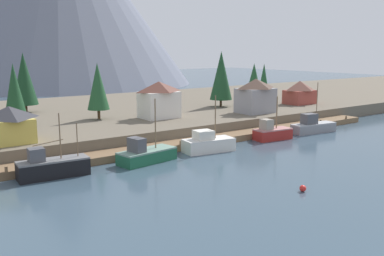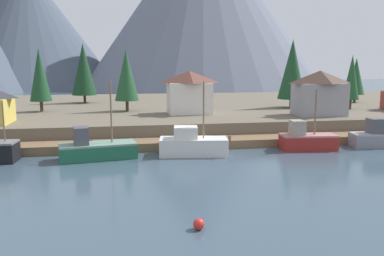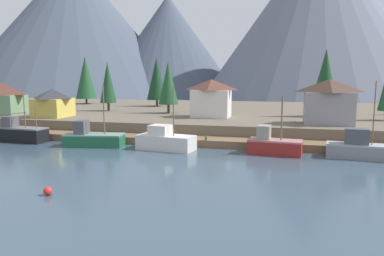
# 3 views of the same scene
# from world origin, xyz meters

# --- Properties ---
(ground_plane) EXTENTS (400.00, 400.00, 1.00)m
(ground_plane) POSITION_xyz_m (0.00, 20.00, -0.50)
(ground_plane) COLOR #384C5B
(dock) EXTENTS (80.00, 4.00, 1.60)m
(dock) POSITION_xyz_m (0.00, 1.99, 0.50)
(dock) COLOR brown
(dock) RESTS_ON ground_plane
(shoreline_bank) EXTENTS (400.00, 56.00, 2.50)m
(shoreline_bank) POSITION_xyz_m (0.00, 32.00, 1.25)
(shoreline_bank) COLOR #665B4C
(shoreline_bank) RESTS_ON ground_plane
(fishing_boat_black) EXTENTS (8.15, 3.23, 7.46)m
(fishing_boat_black) POSITION_xyz_m (-23.45, -1.74, 1.24)
(fishing_boat_black) COLOR black
(fishing_boat_black) RESTS_ON ground_plane
(fishing_boat_green) EXTENTS (8.30, 4.29, 8.29)m
(fishing_boat_green) POSITION_xyz_m (-11.32, -2.35, 1.09)
(fishing_boat_green) COLOR #1E5B3D
(fishing_boat_green) RESTS_ON ground_plane
(fishing_boat_white) EXTENTS (7.81, 4.19, 8.13)m
(fishing_boat_white) POSITION_xyz_m (-0.93, -2.25, 1.20)
(fishing_boat_white) COLOR silver
(fishing_boat_white) RESTS_ON ground_plane
(fishing_boat_red) EXTENTS (6.62, 3.35, 7.09)m
(fishing_boat_red) POSITION_xyz_m (12.82, -1.80, 1.16)
(fishing_boat_red) COLOR maroon
(fishing_boat_red) RESTS_ON ground_plane
(fishing_boat_grey) EXTENTS (8.95, 3.54, 8.93)m
(fishing_boat_grey) POSITION_xyz_m (23.09, -1.88, 1.18)
(fishing_boat_grey) COLOR gray
(fishing_boat_grey) RESTS_ON ground_plane
(house_grey) EXTENTS (7.11, 5.28, 6.59)m
(house_grey) POSITION_xyz_m (20.27, 9.78, 5.86)
(house_grey) COLOR gray
(house_grey) RESTS_ON shoreline_bank
(house_white) EXTENTS (6.74, 5.09, 6.53)m
(house_white) POSITION_xyz_m (1.72, 15.20, 5.83)
(house_white) COLOR silver
(house_white) RESTS_ON shoreline_bank
(house_yellow) EXTENTS (5.60, 5.93, 4.83)m
(house_yellow) POSITION_xyz_m (-25.21, 9.01, 4.97)
(house_yellow) COLOR gold
(house_yellow) RESTS_ON shoreline_bank
(house_red) EXTENTS (6.65, 4.90, 5.19)m
(house_red) POSITION_xyz_m (37.99, 13.84, 5.15)
(house_red) COLOR #9E4238
(house_red) RESTS_ON shoreline_bank
(conifer_near_right) EXTENTS (4.76, 4.76, 11.76)m
(conifer_near_right) POSITION_xyz_m (20.76, 20.75, 9.14)
(conifer_near_right) COLOR #4C3823
(conifer_near_right) RESTS_ON shoreline_bank
(conifer_mid_left) EXTENTS (3.36, 3.36, 10.01)m
(conifer_mid_left) POSITION_xyz_m (-21.13, 21.86, 8.33)
(conifer_mid_left) COLOR #4C3823
(conifer_mid_left) RESTS_ON shoreline_bank
(conifer_mid_right) EXTENTS (4.80, 4.80, 11.55)m
(conifer_mid_right) POSITION_xyz_m (-15.63, 36.12, 9.05)
(conifer_mid_right) COLOR #4C3823
(conifer_mid_right) RESTS_ON shoreline_bank
(conifer_back_left) EXTENTS (3.56, 3.56, 8.75)m
(conifer_back_left) POSITION_xyz_m (37.55, 28.03, 7.65)
(conifer_back_left) COLOR #4C3823
(conifer_back_left) RESTS_ON shoreline_bank
(conifer_back_right) EXTENTS (3.83, 3.83, 9.86)m
(conifer_back_right) POSITION_xyz_m (-7.63, 20.20, 8.28)
(conifer_back_right) COLOR #4C3823
(conifer_back_right) RESTS_ON shoreline_bank
(conifer_centre) EXTENTS (2.72, 2.72, 9.10)m
(conifer_centre) POSITION_xyz_m (29.84, 17.08, 7.80)
(conifer_centre) COLOR #4C3823
(conifer_centre) RESTS_ON shoreline_bank
(channel_buoy) EXTENTS (0.70, 0.70, 0.70)m
(channel_buoy) POSITION_xyz_m (-4.13, -22.29, 0.35)
(channel_buoy) COLOR red
(channel_buoy) RESTS_ON ground_plane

